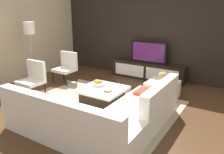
% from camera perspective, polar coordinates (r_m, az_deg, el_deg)
% --- Properties ---
extents(ground_plane, '(14.00, 14.00, 0.00)m').
position_cam_1_polar(ground_plane, '(5.07, -2.04, -7.38)').
color(ground_plane, '#4C301C').
extents(feature_wall_back, '(6.40, 0.12, 2.80)m').
position_cam_1_polar(feature_wall_back, '(7.05, 10.32, 11.16)').
color(feature_wall_back, black).
rests_on(feature_wall_back, ground).
extents(side_wall_left, '(0.12, 5.20, 2.80)m').
position_cam_1_polar(side_wall_left, '(7.07, -23.67, 10.04)').
color(side_wall_left, '#C6B28E').
rests_on(side_wall_left, ground).
extents(area_rug, '(3.28, 2.48, 0.01)m').
position_cam_1_polar(area_rug, '(5.12, -2.98, -7.08)').
color(area_rug, tan).
rests_on(area_rug, ground).
extents(media_console, '(2.26, 0.44, 0.50)m').
position_cam_1_polar(media_console, '(6.99, 8.90, 1.55)').
color(media_console, black).
rests_on(media_console, ground).
extents(television, '(1.10, 0.06, 0.64)m').
position_cam_1_polar(television, '(6.86, 9.12, 6.17)').
color(television, black).
rests_on(television, media_console).
extents(sectional_couch, '(2.42, 2.35, 0.81)m').
position_cam_1_polar(sectional_couch, '(4.03, -2.90, -9.80)').
color(sectional_couch, white).
rests_on(sectional_couch, ground).
extents(coffee_table, '(0.96, 0.93, 0.38)m').
position_cam_1_polar(coffee_table, '(5.12, -2.38, -4.69)').
color(coffee_table, black).
rests_on(coffee_table, ground).
extents(accent_chair_near, '(0.57, 0.50, 0.87)m').
position_cam_1_polar(accent_chair_near, '(5.81, -19.10, 0.06)').
color(accent_chair_near, black).
rests_on(accent_chair_near, ground).
extents(floor_lamp, '(0.31, 0.31, 1.72)m').
position_cam_1_polar(floor_lamp, '(6.63, -19.93, 10.47)').
color(floor_lamp, '#A5A5AA').
rests_on(floor_lamp, ground).
extents(ottoman, '(0.70, 0.70, 0.40)m').
position_cam_1_polar(ottoman, '(5.60, 12.42, -3.14)').
color(ottoman, white).
rests_on(ottoman, ground).
extents(fruit_bowl, '(0.28, 0.28, 0.14)m').
position_cam_1_polar(fruit_bowl, '(5.21, -3.47, -1.56)').
color(fruit_bowl, silver).
rests_on(fruit_bowl, coffee_table).
extents(accent_chair_far, '(0.57, 0.51, 0.87)m').
position_cam_1_polar(accent_chair_far, '(6.69, -11.33, 2.87)').
color(accent_chair_far, black).
rests_on(accent_chair_far, ground).
extents(decorative_ball, '(0.25, 0.25, 0.25)m').
position_cam_1_polar(decorative_ball, '(5.50, 12.63, 0.03)').
color(decorative_ball, '#AD8451').
rests_on(decorative_ball, ottoman).
extents(book_stack, '(0.16, 0.14, 0.06)m').
position_cam_1_polar(book_stack, '(4.84, -1.05, -3.34)').
color(book_stack, '#CCB78C').
rests_on(book_stack, coffee_table).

